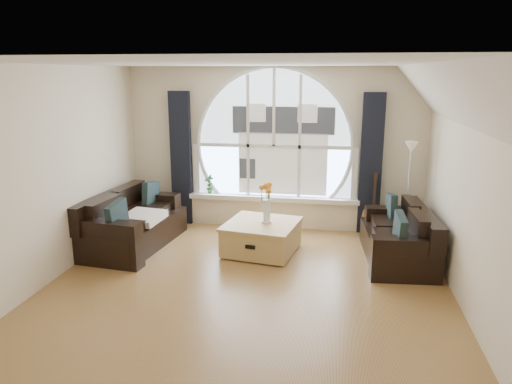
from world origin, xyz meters
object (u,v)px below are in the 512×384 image
sofa_left (133,221)px  guitar (374,203)px  potted_plant (209,184)px  vase_flowers (267,197)px  coffee_chest (262,236)px  floor_lamp (408,194)px  sofa_right (398,233)px

sofa_left → guitar: guitar is taller
potted_plant → sofa_left: bearing=-124.1°
vase_flowers → guitar: size_ratio=0.66×
guitar → coffee_chest: bearing=-138.6°
sofa_left → coffee_chest: (1.98, 0.05, -0.15)m
floor_lamp → potted_plant: floor_lamp is taller
vase_flowers → floor_lamp: size_ratio=0.44×
coffee_chest → vase_flowers: (0.07, 0.02, 0.60)m
sofa_left → sofa_right: (3.92, 0.07, 0.00)m
sofa_left → sofa_right: size_ratio=1.11×
potted_plant → coffee_chest: bearing=-47.6°
floor_lamp → guitar: size_ratio=1.51×
coffee_chest → floor_lamp: (2.15, 0.74, 0.55)m
sofa_left → potted_plant: potted_plant is taller
sofa_right → guitar: size_ratio=1.58×
sofa_right → potted_plant: potted_plant is taller
sofa_right → floor_lamp: 0.85m
sofa_left → potted_plant: bearing=62.5°
sofa_left → vase_flowers: bearing=8.7°
guitar → potted_plant: guitar is taller
vase_flowers → potted_plant: size_ratio=2.12×
coffee_chest → floor_lamp: size_ratio=0.63×
floor_lamp → sofa_right: bearing=-105.3°
sofa_right → vase_flowers: 1.93m
coffee_chest → vase_flowers: bearing=25.1°
coffee_chest → floor_lamp: bearing=28.6°
sofa_left → coffee_chest: 1.98m
sofa_right → potted_plant: bearing=154.1°
coffee_chest → vase_flowers: vase_flowers is taller
sofa_right → guitar: guitar is taller
sofa_right → coffee_chest: (-1.95, -0.01, -0.15)m
floor_lamp → coffee_chest: bearing=-161.0°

